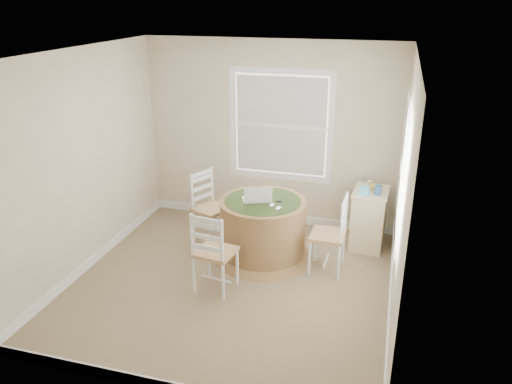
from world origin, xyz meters
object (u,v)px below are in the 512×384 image
(laptop, at_px, (257,199))
(round_table, at_px, (263,226))
(chair_left, at_px, (212,208))
(chair_near, at_px, (215,251))
(corner_chest, at_px, (368,219))
(chair_right, at_px, (328,235))

(laptop, bearing_deg, round_table, -176.63)
(chair_left, height_order, chair_near, same)
(chair_left, relative_size, corner_chest, 1.21)
(chair_left, relative_size, chair_right, 1.00)
(chair_left, height_order, chair_right, same)
(chair_left, xyz_separation_m, corner_chest, (2.03, 0.42, -0.08))
(chair_left, xyz_separation_m, chair_near, (0.46, -1.11, 0.00))
(round_table, relative_size, corner_chest, 1.60)
(round_table, bearing_deg, chair_left, 173.50)
(chair_left, bearing_deg, corner_chest, -52.97)
(round_table, relative_size, laptop, 2.96)
(chair_near, bearing_deg, chair_right, -138.31)
(chair_right, bearing_deg, chair_near, -55.28)
(round_table, xyz_separation_m, corner_chest, (1.26, 0.66, -0.03))
(round_table, height_order, corner_chest, corner_chest)
(chair_left, xyz_separation_m, laptop, (0.71, -0.28, 0.33))
(chair_right, relative_size, laptop, 2.23)
(round_table, bearing_deg, chair_right, 3.24)
(chair_near, height_order, corner_chest, chair_near)
(chair_left, relative_size, chair_near, 1.00)
(chair_left, distance_m, chair_right, 1.64)
(chair_near, bearing_deg, corner_chest, -127.51)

